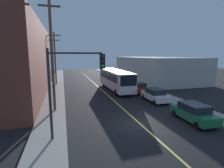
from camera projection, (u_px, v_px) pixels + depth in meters
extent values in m
plane|color=black|center=(140.00, 124.00, 14.92)|extent=(120.00, 120.00, 0.00)
cube|color=gray|center=(55.00, 100.00, 22.51)|extent=(2.50, 90.00, 0.15)
cube|color=gray|center=(157.00, 93.00, 26.33)|extent=(2.50, 90.00, 0.15)
cube|color=#D8CC4C|center=(102.00, 90.00, 29.19)|extent=(0.16, 60.00, 0.01)
cube|color=brown|center=(4.00, 61.00, 23.23)|extent=(10.00, 23.29, 9.86)
cube|color=black|center=(45.00, 84.00, 25.08)|extent=(0.06, 16.30, 1.30)
cube|color=black|center=(44.00, 62.00, 24.55)|extent=(0.06, 16.30, 1.30)
cube|color=black|center=(42.00, 38.00, 24.03)|extent=(0.06, 16.30, 1.30)
cube|color=#B2B2A8|center=(156.00, 69.00, 40.76)|extent=(12.00, 22.24, 5.19)
cube|color=black|center=(131.00, 74.00, 39.35)|extent=(0.06, 15.56, 1.30)
cube|color=silver|center=(115.00, 79.00, 29.22)|extent=(2.69, 12.03, 2.75)
cube|color=black|center=(129.00, 81.00, 23.47)|extent=(2.35, 0.11, 1.40)
cube|color=black|center=(106.00, 72.00, 34.79)|extent=(2.30, 0.11, 1.10)
cube|color=black|center=(108.00, 76.00, 28.79)|extent=(0.18, 10.20, 1.10)
cube|color=black|center=(123.00, 75.00, 29.48)|extent=(0.18, 10.20, 1.10)
cube|color=orange|center=(129.00, 76.00, 23.38)|extent=(1.79, 0.08, 0.30)
sphere|color=#F9D872|center=(122.00, 92.00, 23.43)|extent=(0.24, 0.24, 0.24)
sphere|color=#F9D872|center=(135.00, 91.00, 23.92)|extent=(0.24, 0.24, 0.24)
cylinder|color=black|center=(116.00, 92.00, 25.15)|extent=(0.31, 1.00, 1.00)
cylinder|color=black|center=(131.00, 91.00, 25.77)|extent=(0.31, 1.00, 1.00)
cylinder|color=black|center=(104.00, 84.00, 32.45)|extent=(0.31, 1.00, 1.00)
cylinder|color=black|center=(115.00, 83.00, 33.07)|extent=(0.31, 1.00, 1.00)
cube|color=#196038|center=(193.00, 114.00, 15.31)|extent=(1.94, 4.46, 0.70)
cube|color=black|center=(194.00, 107.00, 15.20)|extent=(1.70, 2.52, 0.60)
cylinder|color=black|center=(197.00, 126.00, 13.74)|extent=(0.24, 0.65, 0.64)
cylinder|color=black|center=(215.00, 124.00, 14.11)|extent=(0.24, 0.65, 0.64)
cylinder|color=black|center=(175.00, 113.00, 16.61)|extent=(0.24, 0.65, 0.64)
cylinder|color=black|center=(190.00, 112.00, 16.99)|extent=(0.24, 0.65, 0.64)
cube|color=silver|center=(155.00, 96.00, 21.98)|extent=(1.81, 4.40, 0.70)
cube|color=black|center=(155.00, 91.00, 21.88)|extent=(1.62, 2.47, 0.60)
cylinder|color=black|center=(155.00, 103.00, 20.40)|extent=(0.22, 0.64, 0.64)
cylinder|color=black|center=(167.00, 102.00, 20.83)|extent=(0.22, 0.64, 0.64)
cylinder|color=black|center=(144.00, 97.00, 23.25)|extent=(0.22, 0.64, 0.64)
cylinder|color=black|center=(155.00, 96.00, 23.68)|extent=(0.22, 0.64, 0.64)
cube|color=maroon|center=(138.00, 88.00, 27.12)|extent=(1.91, 4.44, 0.70)
cube|color=black|center=(138.00, 84.00, 27.01)|extent=(1.68, 2.50, 0.60)
cylinder|color=black|center=(137.00, 93.00, 25.55)|extent=(0.24, 0.65, 0.64)
cylinder|color=black|center=(147.00, 92.00, 25.93)|extent=(0.24, 0.65, 0.64)
cylinder|color=black|center=(130.00, 89.00, 28.42)|extent=(0.24, 0.65, 0.64)
cylinder|color=black|center=(139.00, 89.00, 28.80)|extent=(0.24, 0.65, 0.64)
cylinder|color=brown|center=(52.00, 53.00, 17.27)|extent=(0.28, 0.28, 11.60)
cube|color=#4C3D2D|center=(49.00, 6.00, 16.57)|extent=(2.00, 0.16, 0.16)
cylinder|color=brown|center=(55.00, 59.00, 33.63)|extent=(0.28, 0.28, 9.77)
cube|color=#4C3D2D|center=(54.00, 35.00, 32.93)|extent=(2.40, 0.16, 0.16)
cube|color=#4C3D2D|center=(54.00, 40.00, 33.08)|extent=(2.00, 0.16, 0.16)
cylinder|color=#2D2D33|center=(50.00, 95.00, 11.49)|extent=(0.18, 0.18, 6.00)
cylinder|color=#2D2D33|center=(76.00, 53.00, 11.51)|extent=(3.50, 0.12, 0.12)
cube|color=black|center=(102.00, 61.00, 12.06)|extent=(0.32, 0.36, 1.00)
sphere|color=#2D2D2D|center=(103.00, 57.00, 11.83)|extent=(0.22, 0.22, 0.22)
sphere|color=#2D2D2D|center=(103.00, 61.00, 11.88)|extent=(0.22, 0.22, 0.22)
sphere|color=green|center=(103.00, 66.00, 11.93)|extent=(0.22, 0.22, 0.22)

